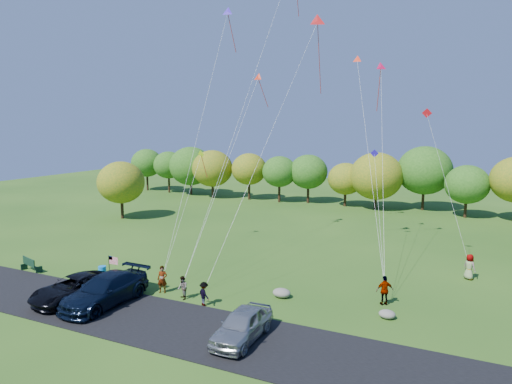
% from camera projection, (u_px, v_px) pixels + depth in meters
% --- Properties ---
extents(ground, '(140.00, 140.00, 0.00)m').
position_uv_depth(ground, '(195.00, 298.00, 29.91)').
color(ground, '#285017').
rests_on(ground, ground).
extents(asphalt_lane, '(44.00, 6.00, 0.06)m').
position_uv_depth(asphalt_lane, '(157.00, 321.00, 26.33)').
color(asphalt_lane, black).
rests_on(asphalt_lane, ground).
extents(treeline, '(75.28, 27.34, 8.44)m').
position_uv_depth(treeline, '(335.00, 173.00, 61.64)').
color(treeline, '#331E12').
rests_on(treeline, ground).
extents(minivan_dark, '(3.33, 5.97, 1.58)m').
position_uv_depth(minivan_dark, '(74.00, 288.00, 29.32)').
color(minivan_dark, black).
rests_on(minivan_dark, asphalt_lane).
extents(minivan_navy, '(2.68, 6.37, 1.84)m').
position_uv_depth(minivan_navy, '(105.00, 290.00, 28.60)').
color(minivan_navy, black).
rests_on(minivan_navy, asphalt_lane).
extents(minivan_silver, '(1.96, 4.78, 1.62)m').
position_uv_depth(minivan_silver, '(242.00, 325.00, 23.88)').
color(minivan_silver, '#95989E').
rests_on(minivan_silver, asphalt_lane).
extents(flyer_a, '(0.79, 0.65, 1.86)m').
position_uv_depth(flyer_a, '(162.00, 279.00, 30.74)').
color(flyer_a, '#4C4C59').
rests_on(flyer_a, ground).
extents(flyer_b, '(0.94, 0.93, 1.54)m').
position_uv_depth(flyer_b, '(183.00, 288.00, 29.59)').
color(flyer_b, '#4C4C59').
rests_on(flyer_b, ground).
extents(flyer_c, '(1.14, 0.97, 1.53)m').
position_uv_depth(flyer_c, '(204.00, 294.00, 28.55)').
color(flyer_c, '#4C4C59').
rests_on(flyer_c, ground).
extents(flyer_d, '(1.19, 0.97, 1.89)m').
position_uv_depth(flyer_d, '(385.00, 290.00, 28.64)').
color(flyer_d, '#4C4C59').
rests_on(flyer_d, ground).
extents(flyer_e, '(1.10, 1.04, 1.89)m').
position_uv_depth(flyer_e, '(469.00, 267.00, 33.40)').
color(flyer_e, '#4C4C59').
rests_on(flyer_e, ground).
extents(park_bench, '(1.96, 0.85, 1.11)m').
position_uv_depth(park_bench, '(30.00, 264.00, 35.24)').
color(park_bench, black).
rests_on(park_bench, ground).
extents(trash_barrel, '(0.57, 0.57, 0.86)m').
position_uv_depth(trash_barrel, '(102.00, 272.00, 33.89)').
color(trash_barrel, blue).
rests_on(trash_barrel, ground).
extents(flag_assembly, '(0.83, 0.54, 2.24)m').
position_uv_depth(flag_assembly, '(112.00, 264.00, 31.72)').
color(flag_assembly, black).
rests_on(flag_assembly, ground).
extents(boulder_near, '(1.21, 0.95, 0.60)m').
position_uv_depth(boulder_near, '(282.00, 293.00, 29.98)').
color(boulder_near, gray).
rests_on(boulder_near, ground).
extents(boulder_far, '(0.97, 0.81, 0.51)m').
position_uv_depth(boulder_far, '(387.00, 314.00, 26.72)').
color(boulder_far, gray).
rests_on(boulder_far, ground).
extents(kites_aloft, '(20.29, 7.86, 18.13)m').
position_uv_depth(kites_aloft, '(306.00, 40.00, 38.85)').
color(kites_aloft, red).
rests_on(kites_aloft, ground).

